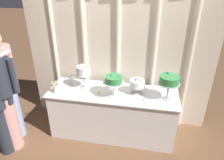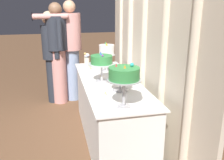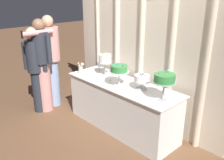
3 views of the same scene
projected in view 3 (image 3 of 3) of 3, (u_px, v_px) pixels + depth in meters
name	position (u px, v px, depth m)	size (l,w,h in m)	color
ground_plane	(117.00, 129.00, 4.01)	(24.00, 24.00, 0.00)	brown
draped_curtain	(143.00, 40.00, 3.86)	(3.01, 0.18, 2.58)	beige
cake_table	(122.00, 106.00, 3.94)	(1.96, 0.65, 0.78)	white
cake_display_leftmost	(105.00, 59.00, 4.06)	(0.23, 0.23, 0.40)	#B2B2B7
cake_display_midleft	(119.00, 70.00, 3.63)	(0.31, 0.31, 0.36)	silver
cake_display_midright	(142.00, 79.00, 3.53)	(0.24, 0.24, 0.25)	#B2B2B7
cake_display_rightmost	(164.00, 79.00, 3.13)	(0.31, 0.31, 0.40)	#B2B2B7
wine_glass	(100.00, 65.00, 4.33)	(0.08, 0.08, 0.15)	silver
flower_vase	(81.00, 68.00, 4.24)	(0.12, 0.08, 0.19)	beige
tealight_far_left	(88.00, 75.00, 4.16)	(0.04, 0.04, 0.03)	beige
tealight_near_left	(92.00, 76.00, 4.09)	(0.04, 0.04, 0.03)	beige
tealight_near_right	(110.00, 80.00, 3.90)	(0.05, 0.05, 0.03)	beige
tealight_far_right	(139.00, 94.00, 3.38)	(0.04, 0.04, 0.04)	beige
guest_girl_blue_dress	(50.00, 58.00, 4.56)	(0.52, 0.80, 1.72)	#93ADD6
guest_man_pink_jacket	(42.00, 63.00, 4.36)	(0.51, 0.41, 1.69)	#D6938E
guest_man_dark_suit	(35.00, 66.00, 4.34)	(0.40, 0.39, 1.55)	#282D38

